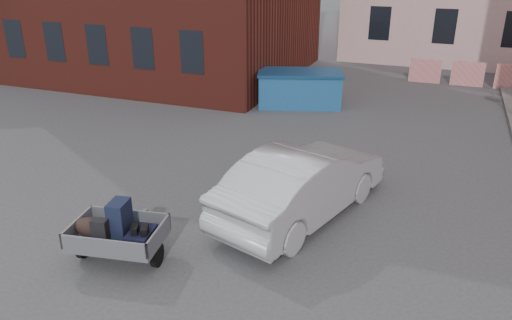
% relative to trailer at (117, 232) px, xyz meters
% --- Properties ---
extents(ground, '(120.00, 120.00, 0.00)m').
position_rel_trailer_xyz_m(ground, '(1.75, 1.14, -0.61)').
color(ground, '#38383A').
rests_on(ground, ground).
extents(barriers, '(4.70, 0.18, 1.00)m').
position_rel_trailer_xyz_m(barriers, '(5.95, 16.14, -0.11)').
color(barriers, red).
rests_on(barriers, ground).
extents(trailer, '(1.76, 1.92, 1.20)m').
position_rel_trailer_xyz_m(trailer, '(0.00, 0.00, 0.00)').
color(trailer, black).
rests_on(trailer, ground).
extents(dumpster, '(3.35, 2.41, 1.27)m').
position_rel_trailer_xyz_m(dumpster, '(0.20, 10.81, 0.03)').
color(dumpster, '#1F5996').
rests_on(dumpster, ground).
extents(silver_car, '(2.89, 4.87, 1.51)m').
position_rel_trailer_xyz_m(silver_car, '(2.62, 2.88, 0.15)').
color(silver_car, '#ABADB2').
rests_on(silver_car, ground).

